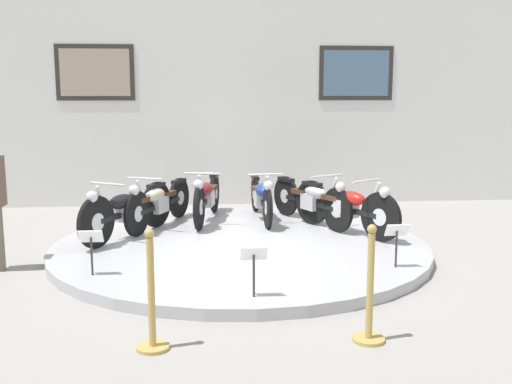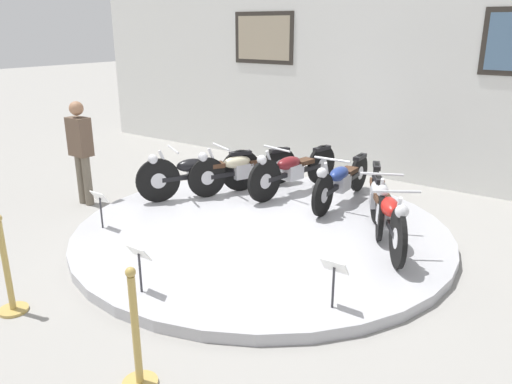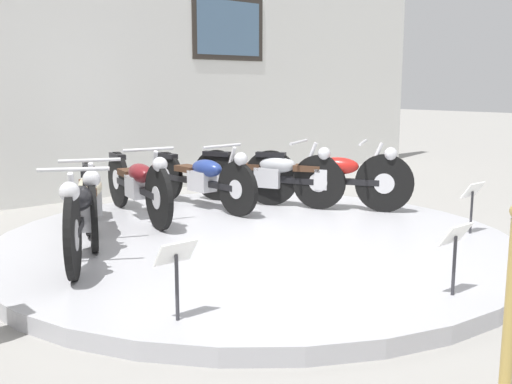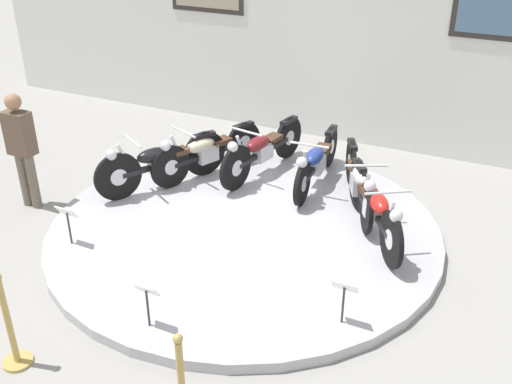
{
  "view_description": "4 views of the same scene",
  "coord_description": "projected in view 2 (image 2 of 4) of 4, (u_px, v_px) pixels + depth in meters",
  "views": [
    {
      "loc": [
        -0.47,
        -7.73,
        2.11
      ],
      "look_at": [
        0.23,
        0.2,
        0.78
      ],
      "focal_mm": 42.0,
      "sensor_mm": 36.0,
      "label": 1
    },
    {
      "loc": [
        3.54,
        -5.09,
        2.68
      ],
      "look_at": [
        -0.21,
        0.16,
        0.53
      ],
      "focal_mm": 35.0,
      "sensor_mm": 36.0,
      "label": 2
    },
    {
      "loc": [
        -3.62,
        -4.26,
        1.56
      ],
      "look_at": [
        -0.05,
        -0.07,
        0.58
      ],
      "focal_mm": 42.0,
      "sensor_mm": 36.0,
      "label": 3
    },
    {
      "loc": [
        2.92,
        -5.86,
        4.06
      ],
      "look_at": [
        0.16,
        0.0,
        0.64
      ],
      "focal_mm": 42.0,
      "sensor_mm": 36.0,
      "label": 4
    }
  ],
  "objects": [
    {
      "name": "ground_plane",
      "position": [
        262.0,
        235.0,
        6.73
      ],
      "size": [
        60.0,
        60.0,
        0.0
      ],
      "primitive_type": "plane",
      "color": "gray"
    },
    {
      "name": "stanchion_post_right_of_entry",
      "position": [
        137.0,
        347.0,
        3.81
      ],
      "size": [
        0.28,
        0.28,
        1.02
      ],
      "color": "tan",
      "rests_on": "ground_plane"
    },
    {
      "name": "display_platform",
      "position": [
        262.0,
        231.0,
        6.71
      ],
      "size": [
        4.95,
        4.95,
        0.13
      ],
      "primitive_type": "cylinder",
      "color": "#ADADB2",
      "rests_on": "ground_plane"
    },
    {
      "name": "stanchion_post_left_of_entry",
      "position": [
        8.0,
        280.0,
        4.82
      ],
      "size": [
        0.28,
        0.28,
        1.02
      ],
      "color": "tan",
      "rests_on": "ground_plane"
    },
    {
      "name": "info_placard_front_centre",
      "position": [
        139.0,
        259.0,
        4.93
      ],
      "size": [
        0.26,
        0.11,
        0.51
      ],
      "color": "#333338",
      "rests_on": "display_platform"
    },
    {
      "name": "back_wall",
      "position": [
        379.0,
        53.0,
        8.78
      ],
      "size": [
        14.0,
        0.22,
        4.47
      ],
      "color": "silver",
      "rests_on": "ground_plane"
    },
    {
      "name": "motorcycle_red",
      "position": [
        387.0,
        213.0,
        6.06
      ],
      "size": [
        1.13,
        1.73,
        0.81
      ],
      "color": "black",
      "rests_on": "display_platform"
    },
    {
      "name": "motorcycle_blue",
      "position": [
        341.0,
        179.0,
        7.46
      ],
      "size": [
        0.54,
        1.96,
        0.78
      ],
      "color": "black",
      "rests_on": "display_platform"
    },
    {
      "name": "motorcycle_maroon",
      "position": [
        293.0,
        169.0,
        7.93
      ],
      "size": [
        0.56,
        1.99,
        0.81
      ],
      "color": "black",
      "rests_on": "display_platform"
    },
    {
      "name": "visitor_standing",
      "position": [
        81.0,
        148.0,
        7.64
      ],
      "size": [
        0.36,
        0.22,
        1.62
      ],
      "color": "#6B6051",
      "rests_on": "ground_plane"
    },
    {
      "name": "info_placard_front_right",
      "position": [
        334.0,
        273.0,
        4.65
      ],
      "size": [
        0.26,
        0.11,
        0.51
      ],
      "color": "#333338",
      "rests_on": "display_platform"
    },
    {
      "name": "motorcycle_cream",
      "position": [
        242.0,
        168.0,
        8.05
      ],
      "size": [
        0.84,
        1.84,
        0.79
      ],
      "color": "black",
      "rests_on": "display_platform"
    },
    {
      "name": "motorcycle_silver",
      "position": [
        378.0,
        194.0,
        6.77
      ],
      "size": [
        0.9,
        1.82,
        0.8
      ],
      "color": "black",
      "rests_on": "display_platform"
    },
    {
      "name": "motorcycle_black",
      "position": [
        198.0,
        172.0,
        7.76
      ],
      "size": [
        1.07,
        1.78,
        0.81
      ],
      "color": "black",
      "rests_on": "display_platform"
    },
    {
      "name": "info_placard_front_left",
      "position": [
        100.0,
        202.0,
        6.53
      ],
      "size": [
        0.26,
        0.11,
        0.51
      ],
      "color": "#333338",
      "rests_on": "display_platform"
    }
  ]
}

